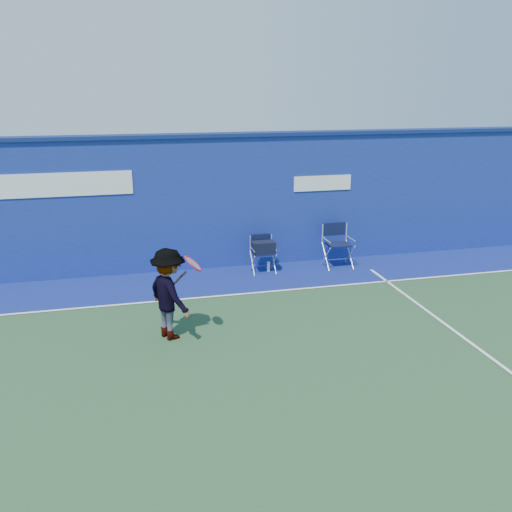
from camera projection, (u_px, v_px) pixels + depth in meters
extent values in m
plane|color=#264829|center=(202.00, 381.00, 7.83)|extent=(80.00, 80.00, 0.00)
cube|color=navy|center=(168.00, 206.00, 12.20)|extent=(24.00, 0.40, 3.00)
cube|color=navy|center=(165.00, 136.00, 11.74)|extent=(24.00, 0.50, 0.08)
cube|color=white|center=(21.00, 186.00, 11.16)|extent=(4.50, 0.02, 0.50)
cube|color=white|center=(323.00, 183.00, 12.68)|extent=(1.40, 0.02, 0.35)
cube|color=navy|center=(176.00, 284.00, 11.63)|extent=(24.00, 1.80, 0.01)
cube|color=white|center=(180.00, 299.00, 10.79)|extent=(24.00, 0.06, 0.01)
cube|color=black|center=(263.00, 253.00, 12.27)|extent=(0.44, 0.37, 0.03)
cube|color=silver|center=(261.00, 243.00, 12.42)|extent=(0.50, 0.02, 0.37)
cube|color=black|center=(261.00, 240.00, 12.40)|extent=(0.44, 0.02, 0.26)
cube|color=black|center=(264.00, 248.00, 12.20)|extent=(0.50, 0.29, 0.27)
cube|color=black|center=(261.00, 238.00, 12.38)|extent=(0.37, 0.05, 0.20)
cube|color=black|center=(338.00, 244.00, 12.61)|extent=(0.53, 0.45, 0.03)
cube|color=silver|center=(335.00, 233.00, 12.79)|extent=(0.60, 0.03, 0.44)
cube|color=black|center=(335.00, 229.00, 12.76)|extent=(0.53, 0.03, 0.31)
cylinder|color=white|center=(268.00, 267.00, 12.43)|extent=(0.07, 0.07, 0.23)
imported|color=#EA4738|center=(169.00, 294.00, 8.98)|extent=(0.98, 1.16, 1.56)
torus|color=red|center=(193.00, 263.00, 8.80)|extent=(0.31, 0.39, 0.28)
cylinder|color=gray|center=(193.00, 263.00, 8.80)|extent=(0.25, 0.33, 0.22)
cylinder|color=black|center=(179.00, 279.00, 8.80)|extent=(0.27, 0.06, 0.27)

